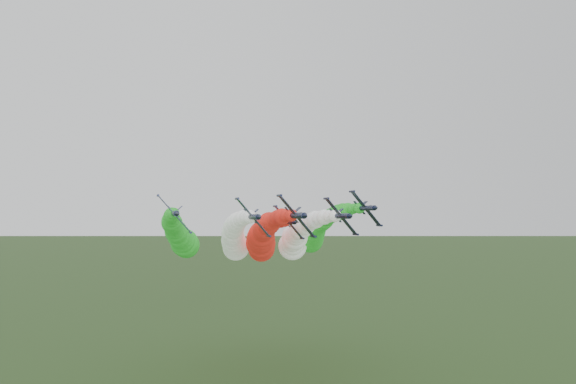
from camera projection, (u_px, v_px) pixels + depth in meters
name	position (u px, v px, depth m)	size (l,w,h in m)	color
jet_lead	(262.00, 239.00, 139.71)	(14.93, 70.82, 16.82)	black
jet_inner_left	(235.00, 238.00, 147.69)	(15.09, 70.98, 16.98)	black
jet_inner_right	(297.00, 237.00, 152.98)	(15.47, 71.37, 17.36)	black
jet_outer_left	(180.00, 236.00, 150.26)	(15.09, 70.98, 16.98)	black
jet_outer_right	(315.00, 232.00, 160.38)	(15.25, 71.14, 17.14)	black
jet_trail	(262.00, 240.00, 165.28)	(15.12, 71.02, 17.01)	black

